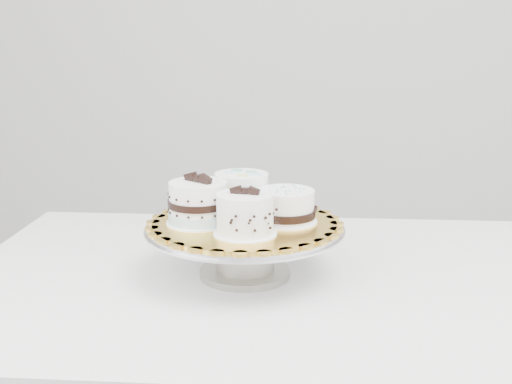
{
  "coord_description": "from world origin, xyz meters",
  "views": [
    {
      "loc": [
        -0.09,
        -0.95,
        1.18
      ],
      "look_at": [
        -0.12,
        0.15,
        0.9
      ],
      "focal_mm": 45.0,
      "sensor_mm": 36.0,
      "label": 1
    }
  ],
  "objects_px": {
    "cake_board": "(245,223)",
    "cake_dots": "(241,192)",
    "cake_stand": "(245,241)",
    "cake_banded": "(198,204)",
    "table": "(273,318)",
    "cake_swirl": "(245,215)",
    "cake_ribbon": "(286,207)"
  },
  "relations": [
    {
      "from": "cake_banded",
      "to": "cake_ribbon",
      "type": "height_order",
      "value": "cake_banded"
    },
    {
      "from": "cake_board",
      "to": "cake_ribbon",
      "type": "xyz_separation_m",
      "value": [
        0.07,
        0.0,
        0.03
      ]
    },
    {
      "from": "cake_dots",
      "to": "table",
      "type": "bearing_deg",
      "value": -49.5
    },
    {
      "from": "table",
      "to": "cake_dots",
      "type": "xyz_separation_m",
      "value": [
        -0.06,
        0.06,
        0.22
      ]
    },
    {
      "from": "cake_ribbon",
      "to": "cake_stand",
      "type": "bearing_deg",
      "value": -167.7
    },
    {
      "from": "table",
      "to": "cake_stand",
      "type": "height_order",
      "value": "cake_stand"
    },
    {
      "from": "cake_ribbon",
      "to": "cake_swirl",
      "type": "bearing_deg",
      "value": -122.81
    },
    {
      "from": "cake_swirl",
      "to": "cake_ribbon",
      "type": "relative_size",
      "value": 0.95
    },
    {
      "from": "cake_banded",
      "to": "cake_ribbon",
      "type": "relative_size",
      "value": 1.2
    },
    {
      "from": "cake_swirl",
      "to": "cake_banded",
      "type": "xyz_separation_m",
      "value": [
        -0.08,
        0.06,
        0.0
      ]
    },
    {
      "from": "cake_stand",
      "to": "table",
      "type": "bearing_deg",
      "value": 3.7
    },
    {
      "from": "cake_board",
      "to": "cake_swirl",
      "type": "distance_m",
      "value": 0.08
    },
    {
      "from": "table",
      "to": "cake_swirl",
      "type": "relative_size",
      "value": 10.38
    },
    {
      "from": "cake_stand",
      "to": "cake_banded",
      "type": "bearing_deg",
      "value": -173.01
    },
    {
      "from": "table",
      "to": "cake_banded",
      "type": "relative_size",
      "value": 8.24
    },
    {
      "from": "cake_board",
      "to": "cake_banded",
      "type": "bearing_deg",
      "value": -173.01
    },
    {
      "from": "table",
      "to": "cake_banded",
      "type": "height_order",
      "value": "cake_banded"
    },
    {
      "from": "cake_swirl",
      "to": "cake_dots",
      "type": "relative_size",
      "value": 0.93
    },
    {
      "from": "table",
      "to": "cake_banded",
      "type": "distance_m",
      "value": 0.26
    },
    {
      "from": "cake_dots",
      "to": "cake_board",
      "type": "bearing_deg",
      "value": -85.05
    },
    {
      "from": "cake_swirl",
      "to": "cake_dots",
      "type": "xyz_separation_m",
      "value": [
        -0.01,
        0.14,
        0.0
      ]
    },
    {
      "from": "cake_stand",
      "to": "cake_banded",
      "type": "distance_m",
      "value": 0.11
    },
    {
      "from": "cake_board",
      "to": "cake_swirl",
      "type": "xyz_separation_m",
      "value": [
        0.0,
        -0.07,
        0.04
      ]
    },
    {
      "from": "cake_dots",
      "to": "cake_ribbon",
      "type": "distance_m",
      "value": 0.1
    },
    {
      "from": "cake_swirl",
      "to": "cake_ribbon",
      "type": "bearing_deg",
      "value": 60.7
    },
    {
      "from": "cake_board",
      "to": "cake_dots",
      "type": "xyz_separation_m",
      "value": [
        -0.01,
        0.07,
        0.04
      ]
    },
    {
      "from": "cake_stand",
      "to": "cake_swirl",
      "type": "xyz_separation_m",
      "value": [
        0.0,
        -0.07,
        0.07
      ]
    },
    {
      "from": "cake_ribbon",
      "to": "cake_banded",
      "type": "bearing_deg",
      "value": -165.12
    },
    {
      "from": "table",
      "to": "cake_stand",
      "type": "bearing_deg",
      "value": -173.45
    },
    {
      "from": "cake_swirl",
      "to": "cake_dots",
      "type": "height_order",
      "value": "cake_swirl"
    },
    {
      "from": "cake_board",
      "to": "cake_banded",
      "type": "relative_size",
      "value": 2.27
    },
    {
      "from": "table",
      "to": "cake_board",
      "type": "bearing_deg",
      "value": -173.45
    }
  ]
}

